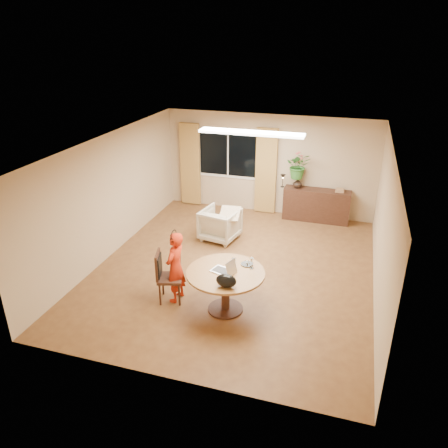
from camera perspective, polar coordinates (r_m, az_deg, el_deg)
name	(u,v)px	position (r m, az deg, el deg)	size (l,w,h in m)	color
floor	(234,269)	(9.07, 1.35, -5.83)	(6.50, 6.50, 0.00)	brown
ceiling	(236,145)	(8.09, 1.53, 10.31)	(6.50, 6.50, 0.00)	white
wall_back	(269,165)	(11.49, 5.88, 7.71)	(5.50, 5.50, 0.00)	tan
wall_left	(110,196)	(9.55, -14.68, 3.56)	(6.50, 6.50, 0.00)	tan
wall_right	(384,228)	(8.26, 20.13, -0.48)	(6.50, 6.50, 0.00)	tan
window	(228,154)	(11.67, 0.54, 9.12)	(1.70, 0.03, 1.30)	white
curtain_left	(190,165)	(12.02, -4.42, 7.75)	(0.55, 0.08, 2.25)	olive
curtain_right	(266,171)	(11.45, 5.50, 6.86)	(0.55, 0.08, 2.25)	olive
ceiling_panel	(251,133)	(9.23, 3.58, 11.80)	(2.20, 0.35, 0.05)	white
dining_table	(226,280)	(7.53, 0.20, -7.34)	(1.35, 1.35, 0.77)	brown
dining_chair	(170,277)	(7.91, -7.04, -6.85)	(0.47, 0.42, 0.97)	black
child	(175,267)	(7.83, -6.36, -5.63)	(0.32, 0.49, 1.33)	red
laptop	(223,265)	(7.40, -0.19, -5.33)	(0.39, 0.26, 0.26)	#B7B7BC
tumbler	(234,261)	(7.67, 1.28, -4.86)	(0.07, 0.07, 0.10)	white
wine_glass	(252,263)	(7.51, 3.65, -5.12)	(0.07, 0.07, 0.21)	white
pot_lid	(247,264)	(7.67, 3.03, -5.19)	(0.22, 0.22, 0.04)	white
handbag	(226,281)	(6.99, 0.28, -7.42)	(0.34, 0.20, 0.23)	black
armchair	(220,224)	(10.15, -0.51, -0.04)	(0.80, 0.82, 0.75)	#BCB095
throw	(230,210)	(9.92, 0.77, 1.81)	(0.45, 0.55, 0.03)	beige
sideboard	(316,205)	(11.38, 11.96, 2.43)	(1.67, 0.41, 0.83)	black
vase	(298,183)	(11.24, 9.58, 5.29)	(0.24, 0.24, 0.25)	black
bouquet	(298,166)	(11.11, 9.69, 7.51)	(0.59, 0.51, 0.66)	#2E6024
book_stack	(340,190)	(11.20, 14.89, 4.29)	(0.22, 0.16, 0.09)	olive
desk_lamp	(283,180)	(11.23, 7.67, 5.67)	(0.14, 0.14, 0.35)	black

